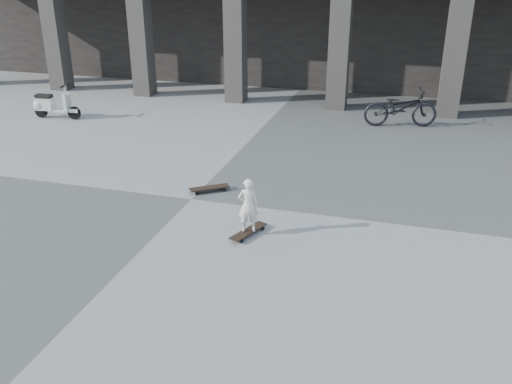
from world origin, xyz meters
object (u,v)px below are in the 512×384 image
(longboard, at_px, (248,232))
(skateboard_spare, at_px, (209,188))
(child, at_px, (248,205))
(bicycle, at_px, (401,108))
(scooter, at_px, (49,105))

(longboard, distance_m, skateboard_spare, 2.21)
(child, bearing_deg, skateboard_spare, -72.63)
(longboard, distance_m, bicycle, 8.40)
(skateboard_spare, relative_size, child, 0.82)
(scooter, bearing_deg, skateboard_spare, -36.45)
(bicycle, bearing_deg, scooter, 87.62)
(scooter, xyz_separation_m, bicycle, (10.73, 2.13, 0.14))
(skateboard_spare, distance_m, scooter, 8.19)
(longboard, distance_m, child, 0.53)
(longboard, bearing_deg, bicycle, 5.41)
(child, xyz_separation_m, scooter, (-8.41, 5.92, -0.17))
(child, bearing_deg, bicycle, -128.12)
(longboard, height_order, bicycle, bicycle)
(skateboard_spare, xyz_separation_m, bicycle, (3.72, 6.35, 0.49))
(longboard, xyz_separation_m, bicycle, (2.32, 8.06, 0.50))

